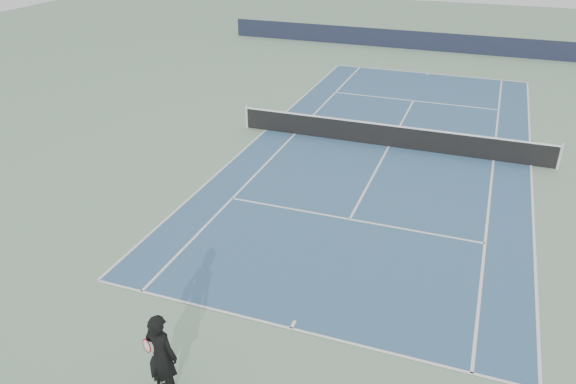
% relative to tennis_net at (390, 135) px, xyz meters
% --- Properties ---
extents(ground, '(80.00, 80.00, 0.00)m').
position_rel_tennis_net_xyz_m(ground, '(0.00, 0.00, -0.50)').
color(ground, gray).
extents(court_surface, '(10.97, 23.77, 0.01)m').
position_rel_tennis_net_xyz_m(court_surface, '(0.00, 0.00, -0.50)').
color(court_surface, '#355A7E').
rests_on(court_surface, ground).
extents(tennis_net, '(12.90, 0.10, 1.07)m').
position_rel_tennis_net_xyz_m(tennis_net, '(0.00, 0.00, 0.00)').
color(tennis_net, silver).
rests_on(tennis_net, ground).
extents(windscreen_far, '(30.00, 0.25, 1.20)m').
position_rel_tennis_net_xyz_m(windscreen_far, '(0.00, 17.88, 0.10)').
color(windscreen_far, black).
rests_on(windscreen_far, ground).
extents(tennis_player, '(0.85, 0.62, 1.97)m').
position_rel_tennis_net_xyz_m(tennis_player, '(-1.77, -14.56, 0.48)').
color(tennis_player, black).
rests_on(tennis_player, ground).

